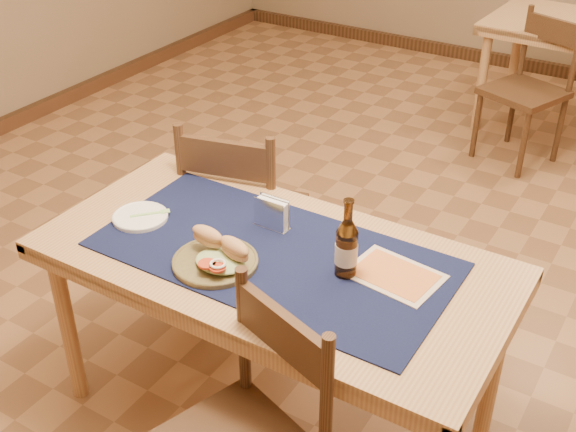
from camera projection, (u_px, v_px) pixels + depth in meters
The scene contains 12 objects.
room at pixel (387, 4), 2.66m from camera, with size 6.04×7.04×2.84m.
main_table at pixel (273, 274), 2.47m from camera, with size 1.60×0.80×0.75m.
placemat at pixel (272, 254), 2.42m from camera, with size 1.20×0.60×0.01m, color #10143B.
baseboard at pixel (366, 294), 3.37m from camera, with size 6.00×7.00×0.10m.
chair_main_far at pixel (242, 214), 3.12m from camera, with size 0.54×0.54×0.97m.
chair_back_near at pixel (529, 87), 4.43m from camera, with size 0.54×0.54×0.91m.
sandwich_plate at pixel (218, 257), 2.35m from camera, with size 0.28×0.28×0.11m.
side_plate at pixel (140, 216), 2.60m from camera, with size 0.20×0.20×0.02m.
fork at pixel (153, 213), 2.61m from camera, with size 0.11×0.12×0.00m.
beer_bottle at pixel (347, 247), 2.27m from camera, with size 0.07×0.07×0.27m.
napkin_holder at pixel (272, 214), 2.53m from camera, with size 0.13×0.05×0.12m.
menu_card at pixel (394, 275), 2.31m from camera, with size 0.31×0.25×0.01m.
Camera 1 is at (1.09, -2.47, 2.14)m, focal length 45.00 mm.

